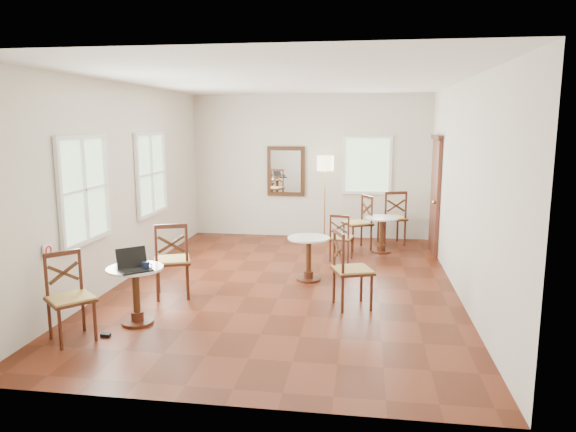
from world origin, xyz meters
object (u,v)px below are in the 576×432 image
at_px(chair_back_a, 392,218).
at_px(mouse, 135,263).
at_px(navy_mug, 146,266).
at_px(chair_near_a, 172,260).
at_px(chair_mid_b, 351,269).
at_px(cafe_table_mid, 309,254).
at_px(floor_lamp, 325,169).
at_px(chair_near_b, 70,297).
at_px(water_glass, 118,264).
at_px(chair_back_b, 359,223).
at_px(cafe_table_near, 136,289).
at_px(power_adapter, 106,335).
at_px(cafe_table_back, 382,231).
at_px(laptop, 134,265).
at_px(chair_mid_a, 341,238).

relative_size(chair_back_a, mouse, 10.43).
bearing_deg(navy_mug, chair_near_a, 95.67).
bearing_deg(chair_mid_b, chair_back_a, -30.46).
relative_size(cafe_table_mid, floor_lamp, 0.39).
bearing_deg(chair_near_b, water_glass, 3.34).
bearing_deg(chair_mid_b, chair_back_b, -20.87).
bearing_deg(cafe_table_near, chair_mid_b, 20.72).
bearing_deg(chair_back_b, power_adapter, -58.90).
distance_m(cafe_table_back, mouse, 5.02).
xyz_separation_m(cafe_table_back, navy_mug, (-2.86, -4.17, 0.34)).
bearing_deg(power_adapter, chair_mid_b, 27.17).
distance_m(cafe_table_back, chair_back_a, 0.76).
xyz_separation_m(laptop, water_glass, (-0.21, 0.03, -0.01)).
relative_size(cafe_table_near, cafe_table_back, 1.05).
distance_m(cafe_table_mid, chair_back_a, 3.04).
xyz_separation_m(chair_back_b, navy_mug, (-2.42, -4.40, 0.24)).
height_order(chair_near_b, laptop, chair_near_b).
distance_m(cafe_table_back, power_adapter, 5.56).
bearing_deg(cafe_table_mid, cafe_table_back, 59.55).
bearing_deg(chair_back_a, navy_mug, 40.92).
xyz_separation_m(mouse, water_glass, (-0.11, -0.22, 0.03)).
relative_size(cafe_table_near, chair_near_a, 0.66).
height_order(cafe_table_mid, chair_back_a, chair_back_a).
xyz_separation_m(cafe_table_near, chair_mid_a, (2.31, 3.33, -0.02)).
relative_size(chair_near_a, floor_lamp, 0.61).
bearing_deg(cafe_table_near, chair_mid_a, 55.24).
bearing_deg(chair_mid_a, chair_back_b, -96.66).
relative_size(cafe_table_back, mouse, 6.43).
bearing_deg(power_adapter, water_glass, 86.43).
distance_m(navy_mug, power_adapter, 0.89).
distance_m(chair_near_a, water_glass, 1.16).
height_order(cafe_table_mid, chair_near_b, chair_near_b).
relative_size(cafe_table_near, chair_near_b, 0.72).
xyz_separation_m(cafe_table_near, chair_near_a, (0.08, 1.02, 0.10)).
distance_m(cafe_table_near, floor_lamp, 5.41).
xyz_separation_m(cafe_table_back, chair_back_a, (0.23, 0.71, 0.13)).
bearing_deg(water_glass, chair_back_a, 54.78).
relative_size(chair_mid_a, chair_back_b, 0.82).
relative_size(chair_mid_a, laptop, 1.84).
relative_size(chair_mid_a, mouse, 8.06).
xyz_separation_m(chair_near_b, power_adapter, (0.34, 0.11, -0.47)).
bearing_deg(chair_near_b, chair_mid_a, 5.51).
height_order(chair_mid_a, mouse, chair_mid_a).
relative_size(chair_mid_a, floor_lamp, 0.48).
xyz_separation_m(laptop, navy_mug, (0.14, 0.02, -0.01)).
bearing_deg(power_adapter, cafe_table_mid, 50.70).
relative_size(chair_back_b, laptop, 2.25).
bearing_deg(chair_mid_a, laptop, 67.11).
bearing_deg(chair_near_a, cafe_table_back, -154.49).
height_order(chair_back_a, chair_back_b, chair_back_a).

